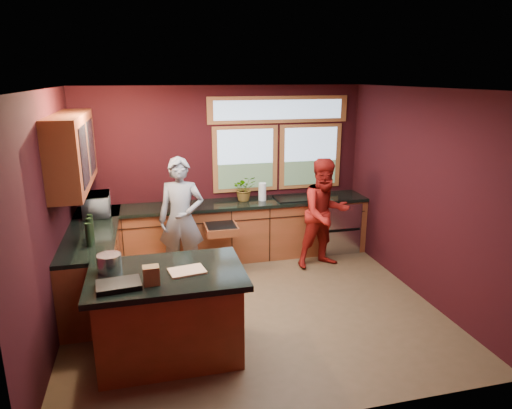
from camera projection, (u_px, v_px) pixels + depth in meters
name	position (u px, v px, depth m)	size (l,w,h in m)	color
floor	(253.00, 308.00, 5.78)	(4.50, 4.50, 0.00)	brown
room_shell	(198.00, 166.00, 5.45)	(4.52, 4.02, 2.71)	black
back_counter	(241.00, 230.00, 7.28)	(4.50, 0.64, 0.93)	brown
left_counter	(94.00, 263.00, 6.00)	(0.64, 2.30, 0.93)	brown
island	(169.00, 313.00, 4.70)	(1.55, 1.05, 0.95)	brown
person_grey	(181.00, 219.00, 6.43)	(0.64, 0.42, 1.77)	slate
person_red	(325.00, 214.00, 6.86)	(0.81, 0.63, 1.68)	maroon
microwave	(97.00, 204.00, 6.45)	(0.55, 0.37, 0.30)	#999999
potted_plant	(244.00, 188.00, 7.17)	(0.36, 0.31, 0.40)	#999999
paper_towel	(262.00, 192.00, 7.20)	(0.12, 0.12, 0.28)	silver
cutting_board	(187.00, 271.00, 4.57)	(0.35, 0.25, 0.02)	tan
stock_pot	(109.00, 263.00, 4.56)	(0.24, 0.24, 0.18)	silver
paper_bag	(151.00, 275.00, 4.28)	(0.15, 0.12, 0.18)	brown
black_tray	(119.00, 285.00, 4.23)	(0.40, 0.28, 0.05)	black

